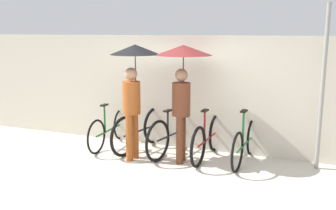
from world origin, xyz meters
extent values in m
plane|color=beige|center=(0.00, 0.00, 0.00)|extent=(30.00, 30.00, 0.00)
cube|color=beige|center=(0.00, 1.88, 1.12)|extent=(10.76, 0.12, 2.24)
torus|color=black|center=(-1.40, 1.91, 0.34)|extent=(0.07, 0.67, 0.67)
torus|color=black|center=(-1.36, 0.84, 0.34)|extent=(0.07, 0.67, 0.67)
cylinder|color=#19662D|center=(-1.38, 1.38, 0.34)|extent=(0.08, 1.07, 0.04)
cylinder|color=#19662D|center=(-1.37, 1.19, 0.61)|extent=(0.04, 0.04, 0.54)
cube|color=black|center=(-1.37, 1.19, 0.89)|extent=(0.10, 0.20, 0.03)
cylinder|color=#19662D|center=(-1.40, 1.91, 0.66)|extent=(0.04, 0.04, 0.64)
cylinder|color=#19662D|center=(-1.40, 1.91, 0.98)|extent=(0.44, 0.05, 0.03)
torus|color=black|center=(-0.59, 1.89, 0.39)|extent=(0.21, 0.77, 0.77)
torus|color=black|center=(-0.79, 0.90, 0.39)|extent=(0.21, 0.77, 0.77)
cylinder|color=black|center=(-0.69, 1.40, 0.39)|extent=(0.24, 0.99, 0.04)
cylinder|color=black|center=(-0.73, 1.22, 0.68)|extent=(0.04, 0.04, 0.58)
cube|color=black|center=(-0.73, 1.22, 0.98)|extent=(0.13, 0.21, 0.03)
cylinder|color=black|center=(-0.59, 1.89, 0.72)|extent=(0.04, 0.04, 0.67)
cylinder|color=black|center=(-0.59, 1.89, 1.05)|extent=(0.44, 0.12, 0.03)
torus|color=black|center=(0.09, 1.90, 0.38)|extent=(0.19, 0.76, 0.77)
torus|color=black|center=(-0.09, 0.87, 0.38)|extent=(0.19, 0.76, 0.77)
cylinder|color=black|center=(0.00, 1.39, 0.38)|extent=(0.22, 1.04, 0.04)
cylinder|color=black|center=(-0.03, 1.21, 0.62)|extent=(0.04, 0.04, 0.48)
cube|color=black|center=(-0.03, 1.21, 0.88)|extent=(0.12, 0.21, 0.03)
cylinder|color=black|center=(0.09, 1.90, 0.67)|extent=(0.04, 0.04, 0.57)
cylinder|color=black|center=(0.09, 1.90, 0.96)|extent=(0.44, 0.11, 0.03)
torus|color=black|center=(0.71, 1.86, 0.36)|extent=(0.09, 0.73, 0.73)
torus|color=black|center=(0.66, 0.86, 0.36)|extent=(0.09, 0.73, 0.73)
cylinder|color=maroon|center=(0.69, 1.36, 0.36)|extent=(0.09, 1.00, 0.04)
cylinder|color=maroon|center=(0.68, 1.19, 0.64)|extent=(0.04, 0.04, 0.56)
cube|color=black|center=(0.68, 1.19, 0.94)|extent=(0.10, 0.20, 0.03)
cylinder|color=maroon|center=(0.71, 1.86, 0.67)|extent=(0.04, 0.04, 0.61)
cylinder|color=maroon|center=(0.71, 1.86, 0.97)|extent=(0.44, 0.05, 0.03)
torus|color=black|center=(1.42, 1.90, 0.35)|extent=(0.09, 0.69, 0.69)
torus|color=black|center=(1.34, 0.87, 0.35)|extent=(0.09, 0.69, 0.69)
cylinder|color=#19662D|center=(1.38, 1.38, 0.35)|extent=(0.11, 1.03, 0.04)
cylinder|color=#19662D|center=(1.37, 1.21, 0.66)|extent=(0.04, 0.04, 0.62)
cube|color=black|center=(1.37, 1.21, 0.98)|extent=(0.10, 0.21, 0.03)
cylinder|color=#19662D|center=(1.42, 1.90, 0.71)|extent=(0.04, 0.04, 0.72)
cylinder|color=#19662D|center=(1.42, 1.90, 1.07)|extent=(0.44, 0.06, 0.03)
cylinder|color=#9E4C1E|center=(-0.59, 0.72, 0.43)|extent=(0.13, 0.13, 0.86)
cylinder|color=#9E4C1E|center=(-0.56, 0.90, 0.43)|extent=(0.13, 0.13, 0.86)
cylinder|color=#9E4C1E|center=(-0.57, 0.81, 1.15)|extent=(0.32, 0.32, 0.59)
sphere|color=tan|center=(-0.57, 0.81, 1.58)|extent=(0.22, 0.22, 0.22)
cylinder|color=#332D28|center=(-0.55, 0.95, 1.55)|extent=(0.02, 0.02, 0.72)
cone|color=black|center=(-0.55, 0.95, 2.00)|extent=(0.91, 0.91, 0.18)
cylinder|color=brown|center=(0.31, 0.90, 0.43)|extent=(0.13, 0.13, 0.86)
cylinder|color=brown|center=(0.30, 1.08, 0.43)|extent=(0.13, 0.13, 0.86)
cylinder|color=brown|center=(0.31, 0.99, 1.15)|extent=(0.32, 0.32, 0.58)
sphere|color=#997051|center=(0.31, 0.99, 1.57)|extent=(0.22, 0.22, 0.22)
cylinder|color=#332D28|center=(0.29, 1.13, 1.54)|extent=(0.02, 0.02, 0.72)
cone|color=#591919|center=(0.29, 1.13, 2.00)|extent=(1.02, 1.02, 0.18)
cylinder|color=gray|center=(2.58, 1.54, 1.39)|extent=(0.07, 0.07, 2.78)
camera|label=1|loc=(2.43, -5.07, 2.32)|focal=40.00mm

